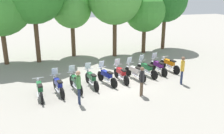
# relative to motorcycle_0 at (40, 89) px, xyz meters

# --- Properties ---
(ground_plane) EXTENTS (80.00, 80.00, 0.00)m
(ground_plane) POSITION_rel_motorcycle_0_xyz_m (4.56, 1.05, -0.50)
(ground_plane) COLOR gray
(motorcycle_0) EXTENTS (0.62, 2.19, 0.99)m
(motorcycle_0) POSITION_rel_motorcycle_0_xyz_m (0.00, 0.00, 0.00)
(motorcycle_0) COLOR black
(motorcycle_0) RESTS_ON ground_plane
(motorcycle_1) EXTENTS (0.67, 2.17, 1.37)m
(motorcycle_1) POSITION_rel_motorcycle_0_xyz_m (1.01, 0.30, 0.01)
(motorcycle_1) COLOR black
(motorcycle_1) RESTS_ON ground_plane
(motorcycle_2) EXTENTS (0.66, 2.17, 1.37)m
(motorcycle_2) POSITION_rel_motorcycle_0_xyz_m (2.02, 0.55, 0.01)
(motorcycle_2) COLOR black
(motorcycle_2) RESTS_ON ground_plane
(motorcycle_3) EXTENTS (0.62, 2.18, 1.37)m
(motorcycle_3) POSITION_rel_motorcycle_0_xyz_m (3.03, 0.81, 0.01)
(motorcycle_3) COLOR black
(motorcycle_3) RESTS_ON ground_plane
(motorcycle_4) EXTENTS (0.86, 2.12, 1.37)m
(motorcycle_4) POSITION_rel_motorcycle_0_xyz_m (4.04, 0.98, 0.01)
(motorcycle_4) COLOR black
(motorcycle_4) RESTS_ON ground_plane
(motorcycle_5) EXTENTS (0.62, 2.19, 1.37)m
(motorcycle_5) POSITION_rel_motorcycle_0_xyz_m (5.05, 1.19, 0.01)
(motorcycle_5) COLOR black
(motorcycle_5) RESTS_ON ground_plane
(motorcycle_6) EXTENTS (0.82, 2.13, 1.37)m
(motorcycle_6) POSITION_rel_motorcycle_0_xyz_m (6.06, 1.33, 0.01)
(motorcycle_6) COLOR black
(motorcycle_6) RESTS_ON ground_plane
(motorcycle_7) EXTENTS (0.76, 2.15, 1.37)m
(motorcycle_7) POSITION_rel_motorcycle_0_xyz_m (7.07, 1.67, 0.01)
(motorcycle_7) COLOR black
(motorcycle_7) RESTS_ON ground_plane
(motorcycle_8) EXTENTS (0.62, 2.19, 1.37)m
(motorcycle_8) POSITION_rel_motorcycle_0_xyz_m (8.09, 1.94, 0.01)
(motorcycle_8) COLOR black
(motorcycle_8) RESTS_ON ground_plane
(motorcycle_9) EXTENTS (0.63, 2.18, 0.99)m
(motorcycle_9) POSITION_rel_motorcycle_0_xyz_m (9.10, 2.17, 0.00)
(motorcycle_9) COLOR black
(motorcycle_9) RESTS_ON ground_plane
(person_0) EXTENTS (0.25, 0.40, 1.82)m
(person_0) POSITION_rel_motorcycle_0_xyz_m (1.93, -1.37, 0.58)
(person_0) COLOR #232D4C
(person_0) RESTS_ON ground_plane
(person_1) EXTENTS (0.31, 0.40, 1.79)m
(person_1) POSITION_rel_motorcycle_0_xyz_m (8.54, -0.37, 0.56)
(person_1) COLOR #232D4C
(person_1) RESTS_ON ground_plane
(person_2) EXTENTS (0.35, 0.33, 1.68)m
(person_2) POSITION_rel_motorcycle_0_xyz_m (5.43, -1.30, 0.48)
(person_2) COLOR brown
(person_2) RESTS_ON ground_plane
(tree_2) EXTENTS (3.38, 3.38, 5.89)m
(tree_2) POSITION_rel_motorcycle_0_xyz_m (3.00, 8.50, 3.66)
(tree_2) COLOR brown
(tree_2) RESTS_ON ground_plane
(tree_4) EXTENTS (3.71, 3.71, 5.70)m
(tree_4) POSITION_rel_motorcycle_0_xyz_m (9.56, 7.93, 3.33)
(tree_4) COLOR brown
(tree_4) RESTS_ON ground_plane
(tree_5) EXTENTS (4.21, 4.21, 6.89)m
(tree_5) POSITION_rel_motorcycle_0_xyz_m (12.08, 8.84, 4.27)
(tree_5) COLOR brown
(tree_5) RESTS_ON ground_plane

